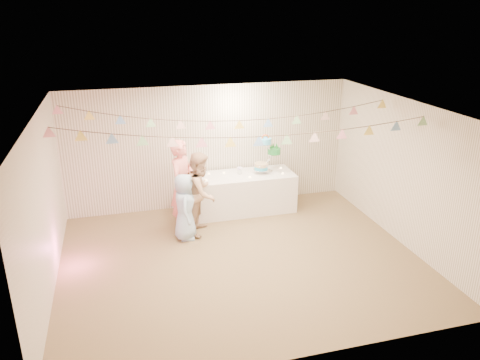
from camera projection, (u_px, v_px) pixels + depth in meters
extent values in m
plane|color=brown|center=(241.00, 259.00, 8.02)|extent=(6.00, 6.00, 0.00)
plane|color=silver|center=(241.00, 110.00, 7.12)|extent=(6.00, 6.00, 0.00)
plane|color=silver|center=(210.00, 147.00, 9.83)|extent=(6.00, 6.00, 0.00)
plane|color=silver|center=(299.00, 267.00, 5.31)|extent=(6.00, 6.00, 0.00)
plane|color=silver|center=(43.00, 209.00, 6.83)|extent=(5.00, 5.00, 0.00)
plane|color=silver|center=(404.00, 173.00, 8.31)|extent=(5.00, 5.00, 0.00)
cube|color=white|center=(242.00, 193.00, 9.83)|extent=(2.15, 0.86, 0.81)
cylinder|color=white|center=(215.00, 180.00, 9.51)|extent=(0.33, 0.33, 0.02)
imported|color=#F0857D|center=(183.00, 185.00, 8.87)|extent=(0.73, 0.78, 1.79)
imported|color=tan|center=(201.00, 193.00, 8.78)|extent=(0.87, 0.95, 1.58)
imported|color=#9EC0E0|center=(185.00, 207.00, 8.56)|extent=(0.49, 0.67, 1.27)
cylinder|color=#FFD88C|center=(206.00, 180.00, 9.35)|extent=(0.04, 0.04, 0.03)
cylinder|color=#FFD88C|center=(224.00, 173.00, 9.76)|extent=(0.04, 0.04, 0.03)
cylinder|color=#FFD88C|center=(250.00, 177.00, 9.51)|extent=(0.04, 0.04, 0.03)
cylinder|color=#FFD88C|center=(255.00, 169.00, 9.97)|extent=(0.04, 0.04, 0.03)
cylinder|color=#FFD88C|center=(283.00, 173.00, 9.72)|extent=(0.04, 0.04, 0.03)
cylinder|color=#FFD88C|center=(281.00, 168.00, 10.04)|extent=(0.04, 0.04, 0.03)
cylinder|color=#FFD88C|center=(209.00, 174.00, 9.70)|extent=(0.04, 0.04, 0.03)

